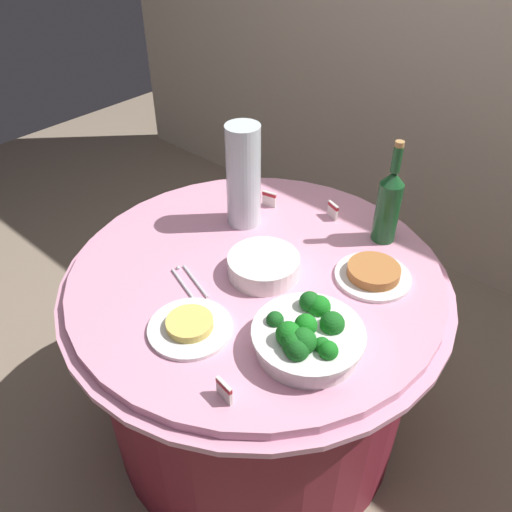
% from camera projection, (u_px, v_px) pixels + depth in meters
% --- Properties ---
extents(ground_plane, '(6.00, 6.00, 0.00)m').
position_uv_depth(ground_plane, '(256.00, 418.00, 1.99)').
color(ground_plane, gray).
extents(buffet_table, '(1.16, 1.16, 0.74)m').
position_uv_depth(buffet_table, '(256.00, 352.00, 1.75)').
color(buffet_table, maroon).
rests_on(buffet_table, ground_plane).
extents(broccoli_bowl, '(0.28, 0.28, 0.11)m').
position_uv_depth(broccoli_bowl, '(307.00, 337.00, 1.26)').
color(broccoli_bowl, white).
rests_on(broccoli_bowl, buffet_table).
extents(plate_stack, '(0.21, 0.21, 0.06)m').
position_uv_depth(plate_stack, '(263.00, 266.00, 1.49)').
color(plate_stack, white).
rests_on(plate_stack, buffet_table).
extents(wine_bottle, '(0.07, 0.07, 0.34)m').
position_uv_depth(wine_bottle, '(389.00, 204.00, 1.57)').
color(wine_bottle, '#194F24').
rests_on(wine_bottle, buffet_table).
extents(decorative_fruit_vase, '(0.11, 0.11, 0.34)m').
position_uv_depth(decorative_fruit_vase, '(243.00, 182.00, 1.64)').
color(decorative_fruit_vase, silver).
rests_on(decorative_fruit_vase, buffet_table).
extents(serving_tongs, '(0.17, 0.09, 0.01)m').
position_uv_depth(serving_tongs, '(188.00, 282.00, 1.48)').
color(serving_tongs, silver).
rests_on(serving_tongs, buffet_table).
extents(food_plate_noodles, '(0.22, 0.22, 0.03)m').
position_uv_depth(food_plate_noodles, '(190.00, 326.00, 1.33)').
color(food_plate_noodles, white).
rests_on(food_plate_noodles, buffet_table).
extents(food_plate_peanuts, '(0.22, 0.22, 0.04)m').
position_uv_depth(food_plate_peanuts, '(373.00, 274.00, 1.49)').
color(food_plate_peanuts, white).
rests_on(food_plate_peanuts, buffet_table).
extents(label_placard_front, '(0.05, 0.02, 0.05)m').
position_uv_depth(label_placard_front, '(269.00, 198.00, 1.79)').
color(label_placard_front, white).
rests_on(label_placard_front, buffet_table).
extents(label_placard_mid, '(0.05, 0.03, 0.05)m').
position_uv_depth(label_placard_mid, '(333.00, 210.00, 1.73)').
color(label_placard_mid, white).
rests_on(label_placard_mid, buffet_table).
extents(label_placard_rear, '(0.05, 0.02, 0.05)m').
position_uv_depth(label_placard_rear, '(224.00, 390.00, 1.15)').
color(label_placard_rear, white).
rests_on(label_placard_rear, buffet_table).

